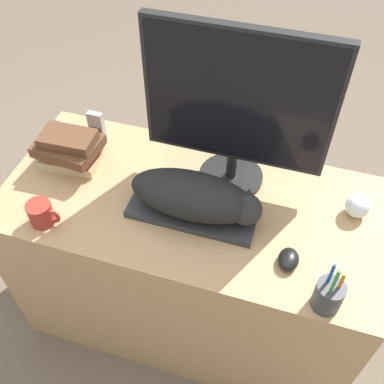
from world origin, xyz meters
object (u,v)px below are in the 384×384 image
Objects in this scene: computer_mouse at (288,259)px; coffee_mug at (42,213)px; pen_cup at (328,295)px; monitor at (237,106)px; book_stack at (70,149)px; keyboard at (192,212)px; baseball at (358,206)px; phone at (97,127)px; cat at (198,197)px.

coffee_mug reaches higher than computer_mouse.
pen_cup is at bearing -41.54° from computer_mouse.
monitor is 2.94× the size of pen_cup.
pen_cup is at bearing -17.94° from book_stack.
monitor is 2.59× the size of book_stack.
book_stack reaches higher than computer_mouse.
pen_cup reaches higher than computer_mouse.
keyboard is 0.49m from book_stack.
baseball is (0.06, 0.35, -0.01)m from pen_cup.
computer_mouse is at bearing -49.39° from monitor.
computer_mouse is at bearing 138.46° from pen_cup.
phone is (-0.76, 0.33, 0.05)m from computer_mouse.
baseball is 0.60× the size of phone.
baseball reaches higher than computer_mouse.
coffee_mug is at bearing -174.42° from computer_mouse.
book_stack is at bearing -104.23° from phone.
keyboard is 0.98× the size of cat.
keyboard is at bearing -112.12° from monitor.
book_stack is (-0.55, -0.09, -0.24)m from monitor.
book_stack is at bearing 97.18° from coffee_mug.
keyboard is 0.52m from baseball.
phone is (0.00, 0.40, 0.02)m from coffee_mug.
monitor reaches higher than book_stack.
pen_cup is 2.53× the size of baseball.
pen_cup reaches higher than coffee_mug.
monitor is 0.58m from phone.
cat reaches higher than coffee_mug.
pen_cup is (0.36, -0.39, -0.26)m from monitor.
pen_cup reaches higher than keyboard.
book_stack is at bearing 168.10° from keyboard.
baseball is at bearing 80.66° from pen_cup.
cat is at bearing -161.79° from baseball.
phone is at bearing 151.48° from keyboard.
cat is at bearing -27.58° from phone.
computer_mouse is 0.78× the size of coffee_mug.
keyboard is 0.08m from cat.
cat is 5.43× the size of baseball.
coffee_mug is 1.38× the size of baseball.
phone reaches higher than coffee_mug.
book_stack is (-0.49, 0.10, -0.02)m from cat.
phone is at bearing 75.77° from book_stack.
monitor is 0.50m from baseball.
baseball is at bearing 18.21° from cat.
keyboard is 0.47m from coffee_mug.
cat is 0.51m from baseball.
monitor reaches higher than coffee_mug.
baseball is 0.94m from phone.
coffee_mug is at bearing -160.95° from baseball.
computer_mouse is 0.77m from coffee_mug.
cat is 3.26× the size of phone.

